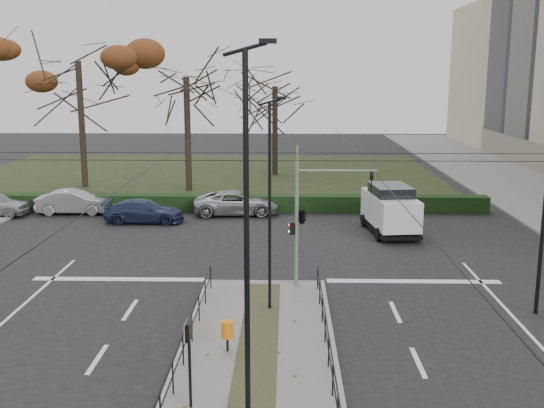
{
  "coord_description": "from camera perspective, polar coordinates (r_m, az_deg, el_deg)",
  "views": [
    {
      "loc": [
        0.85,
        -19.26,
        8.24
      ],
      "look_at": [
        0.26,
        5.9,
        3.07
      ],
      "focal_mm": 42.0,
      "sensor_mm": 36.0,
      "label": 1
    }
  ],
  "objects": [
    {
      "name": "white_van",
      "position": [
        33.83,
        10.54,
        -0.39
      ],
      "size": [
        2.64,
        5.05,
        2.55
      ],
      "color": "silver",
      "rests_on": "ground"
    },
    {
      "name": "bare_tree_near",
      "position": [
        44.98,
        -7.68,
        10.49
      ],
      "size": [
        5.79,
        5.79,
        10.54
      ],
      "color": "black",
      "rests_on": "park"
    },
    {
      "name": "litter_bin",
      "position": [
        19.18,
        -4.03,
        -11.19
      ],
      "size": [
        0.37,
        0.37,
        0.94
      ],
      "color": "black",
      "rests_on": "median_island"
    },
    {
      "name": "hedge",
      "position": [
        39.24,
        -8.74,
        0.1
      ],
      "size": [
        38.0,
        1.0,
        1.0
      ],
      "primitive_type": "cube",
      "color": "black",
      "rests_on": "ground"
    },
    {
      "name": "traffic_light",
      "position": [
        24.34,
        2.9,
        -0.87
      ],
      "size": [
        3.32,
        1.9,
        4.89
      ],
      "color": "slate",
      "rests_on": "median_island"
    },
    {
      "name": "catenary",
      "position": [
        21.44,
        -0.96,
        -1.38
      ],
      "size": [
        20.0,
        34.0,
        6.0
      ],
      "color": "black",
      "rests_on": "ground"
    },
    {
      "name": "bare_tree_center",
      "position": [
        51.69,
        0.27,
        9.93
      ],
      "size": [
        7.85,
        7.85,
        9.49
      ],
      "color": "black",
      "rests_on": "park"
    },
    {
      "name": "median_railing",
      "position": [
        18.19,
        -1.48,
        -11.92
      ],
      "size": [
        4.14,
        13.24,
        0.92
      ],
      "color": "black",
      "rests_on": "median_island"
    },
    {
      "name": "park",
      "position": [
        52.35,
        -6.2,
        2.54
      ],
      "size": [
        38.0,
        26.0,
        0.1
      ],
      "primitive_type": "cube",
      "color": "black",
      "rests_on": "ground"
    },
    {
      "name": "ground",
      "position": [
        20.96,
        -1.11,
        -11.53
      ],
      "size": [
        140.0,
        140.0,
        0.0
      ],
      "primitive_type": "plane",
      "color": "black",
      "rests_on": "ground"
    },
    {
      "name": "parked_car_fourth",
      "position": [
        37.84,
        -3.21,
        0.1
      ],
      "size": [
        5.23,
        2.74,
        1.4
      ],
      "primitive_type": "imported",
      "rotation": [
        0.0,
        0.0,
        1.65
      ],
      "color": "#95989C",
      "rests_on": "ground"
    },
    {
      "name": "parked_car_second",
      "position": [
        39.77,
        -17.33,
        0.17
      ],
      "size": [
        4.41,
        1.73,
        1.43
      ],
      "primitive_type": "imported",
      "rotation": [
        0.0,
        0.0,
        1.62
      ],
      "color": "#95989C",
      "rests_on": "ground"
    },
    {
      "name": "streetlamp_median_near",
      "position": [
        14.26,
        -2.22,
        -3.07
      ],
      "size": [
        0.74,
        0.15,
        8.82
      ],
      "color": "black",
      "rests_on": "median_island"
    },
    {
      "name": "parked_car_third",
      "position": [
        36.5,
        -11.39,
        -0.63
      ],
      "size": [
        4.45,
        1.84,
        1.29
      ],
      "primitive_type": "imported",
      "rotation": [
        0.0,
        0.0,
        1.56
      ],
      "color": "#202B4C",
      "rests_on": "ground"
    },
    {
      "name": "streetlamp_median_far",
      "position": [
        21.61,
        -0.17,
        -0.01
      ],
      "size": [
        0.62,
        0.13,
        7.36
      ],
      "color": "black",
      "rests_on": "median_island"
    },
    {
      "name": "info_panel",
      "position": [
        15.86,
        -7.47,
        -11.96
      ],
      "size": [
        0.13,
        0.59,
        2.27
      ],
      "color": "black",
      "rests_on": "median_island"
    },
    {
      "name": "rust_tree",
      "position": [
        47.95,
        -17.0,
        12.16
      ],
      "size": [
        9.32,
        9.32,
        11.86
      ],
      "color": "black",
      "rests_on": "park"
    },
    {
      "name": "median_island",
      "position": [
        18.66,
        -1.45,
        -14.35
      ],
      "size": [
        4.4,
        15.0,
        0.14
      ],
      "primitive_type": "cube",
      "color": "slate",
      "rests_on": "ground"
    }
  ]
}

